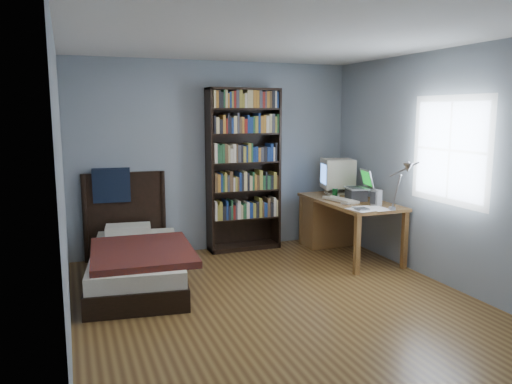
{
  "coord_description": "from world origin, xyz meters",
  "views": [
    {
      "loc": [
        -1.85,
        -4.28,
        1.85
      ],
      "look_at": [
        0.07,
        0.77,
        0.98
      ],
      "focal_mm": 35.0,
      "sensor_mm": 36.0,
      "label": 1
    }
  ],
  "objects_px": {
    "speaker": "(377,198)",
    "desk": "(333,218)",
    "soda_can": "(335,193)",
    "desk_lamp": "(406,172)",
    "keyboard": "(341,200)",
    "bookshelf": "(244,170)",
    "bed": "(136,258)",
    "laptop": "(357,192)",
    "crt_monitor": "(337,174)"
  },
  "relations": [
    {
      "from": "speaker",
      "to": "desk",
      "type": "bearing_deg",
      "value": 77.0
    },
    {
      "from": "desk",
      "to": "soda_can",
      "type": "relative_size",
      "value": 12.29
    },
    {
      "from": "soda_can",
      "to": "desk_lamp",
      "type": "bearing_deg",
      "value": -86.61
    },
    {
      "from": "keyboard",
      "to": "bookshelf",
      "type": "distance_m",
      "value": 1.34
    },
    {
      "from": "speaker",
      "to": "bed",
      "type": "distance_m",
      "value": 2.9
    },
    {
      "from": "desk_lamp",
      "to": "bed",
      "type": "height_order",
      "value": "desk_lamp"
    },
    {
      "from": "speaker",
      "to": "laptop",
      "type": "bearing_deg",
      "value": 73.24
    },
    {
      "from": "desk",
      "to": "crt_monitor",
      "type": "distance_m",
      "value": 0.6
    },
    {
      "from": "crt_monitor",
      "to": "soda_can",
      "type": "relative_size",
      "value": 4.15
    },
    {
      "from": "laptop",
      "to": "crt_monitor",
      "type": "bearing_deg",
      "value": 90.13
    },
    {
      "from": "crt_monitor",
      "to": "bookshelf",
      "type": "xyz_separation_m",
      "value": [
        -1.24,
        0.29,
        0.08
      ]
    },
    {
      "from": "crt_monitor",
      "to": "keyboard",
      "type": "bearing_deg",
      "value": -114.02
    },
    {
      "from": "laptop",
      "to": "speaker",
      "type": "distance_m",
      "value": 0.39
    },
    {
      "from": "bookshelf",
      "to": "keyboard",
      "type": "bearing_deg",
      "value": -38.52
    },
    {
      "from": "laptop",
      "to": "keyboard",
      "type": "xyz_separation_m",
      "value": [
        -0.23,
        0.02,
        -0.09
      ]
    },
    {
      "from": "desk_lamp",
      "to": "bed",
      "type": "distance_m",
      "value": 3.06
    },
    {
      "from": "laptop",
      "to": "desk_lamp",
      "type": "height_order",
      "value": "desk_lamp"
    },
    {
      "from": "laptop",
      "to": "desk_lamp",
      "type": "bearing_deg",
      "value": -95.13
    },
    {
      "from": "desk",
      "to": "laptop",
      "type": "bearing_deg",
      "value": -79.96
    },
    {
      "from": "soda_can",
      "to": "bookshelf",
      "type": "height_order",
      "value": "bookshelf"
    },
    {
      "from": "desk_lamp",
      "to": "bed",
      "type": "xyz_separation_m",
      "value": [
        -2.7,
        1.09,
        -0.96
      ]
    },
    {
      "from": "laptop",
      "to": "keyboard",
      "type": "height_order",
      "value": "laptop"
    },
    {
      "from": "desk_lamp",
      "to": "speaker",
      "type": "relative_size",
      "value": 3.15
    },
    {
      "from": "desk",
      "to": "bookshelf",
      "type": "relative_size",
      "value": 0.71
    },
    {
      "from": "keyboard",
      "to": "soda_can",
      "type": "bearing_deg",
      "value": 65.9
    },
    {
      "from": "keyboard",
      "to": "bookshelf",
      "type": "xyz_separation_m",
      "value": [
        -1.01,
        0.81,
        0.33
      ]
    },
    {
      "from": "desk",
      "to": "keyboard",
      "type": "xyz_separation_m",
      "value": [
        -0.15,
        -0.45,
        0.33
      ]
    },
    {
      "from": "desk_lamp",
      "to": "bookshelf",
      "type": "height_order",
      "value": "bookshelf"
    },
    {
      "from": "speaker",
      "to": "bed",
      "type": "relative_size",
      "value": 0.09
    },
    {
      "from": "keyboard",
      "to": "bed",
      "type": "height_order",
      "value": "bed"
    },
    {
      "from": "speaker",
      "to": "crt_monitor",
      "type": "bearing_deg",
      "value": 71.47
    },
    {
      "from": "crt_monitor",
      "to": "keyboard",
      "type": "height_order",
      "value": "crt_monitor"
    },
    {
      "from": "laptop",
      "to": "bed",
      "type": "distance_m",
      "value": 2.85
    },
    {
      "from": "keyboard",
      "to": "speaker",
      "type": "height_order",
      "value": "speaker"
    },
    {
      "from": "keyboard",
      "to": "bed",
      "type": "xyz_separation_m",
      "value": [
        -2.56,
        0.01,
        -0.49
      ]
    },
    {
      "from": "desk_lamp",
      "to": "bed",
      "type": "bearing_deg",
      "value": 157.92
    },
    {
      "from": "speaker",
      "to": "bookshelf",
      "type": "bearing_deg",
      "value": 116.25
    },
    {
      "from": "keyboard",
      "to": "desk",
      "type": "bearing_deg",
      "value": 60.31
    },
    {
      "from": "crt_monitor",
      "to": "desk_lamp",
      "type": "height_order",
      "value": "desk_lamp"
    },
    {
      "from": "desk",
      "to": "keyboard",
      "type": "height_order",
      "value": "keyboard"
    },
    {
      "from": "crt_monitor",
      "to": "keyboard",
      "type": "xyz_separation_m",
      "value": [
        -0.23,
        -0.52,
        -0.26
      ]
    },
    {
      "from": "desk",
      "to": "desk_lamp",
      "type": "xyz_separation_m",
      "value": [
        -0.01,
        -1.53,
        0.8
      ]
    },
    {
      "from": "desk_lamp",
      "to": "crt_monitor",
      "type": "bearing_deg",
      "value": 86.62
    },
    {
      "from": "crt_monitor",
      "to": "speaker",
      "type": "xyz_separation_m",
      "value": [
        0.02,
        -0.92,
        -0.18
      ]
    },
    {
      "from": "crt_monitor",
      "to": "speaker",
      "type": "distance_m",
      "value": 0.94
    },
    {
      "from": "laptop",
      "to": "bookshelf",
      "type": "height_order",
      "value": "bookshelf"
    },
    {
      "from": "desk_lamp",
      "to": "keyboard",
      "type": "relative_size",
      "value": 1.23
    },
    {
      "from": "keyboard",
      "to": "bed",
      "type": "relative_size",
      "value": 0.23
    },
    {
      "from": "speaker",
      "to": "soda_can",
      "type": "bearing_deg",
      "value": 86.76
    },
    {
      "from": "desk",
      "to": "crt_monitor",
      "type": "height_order",
      "value": "crt_monitor"
    }
  ]
}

